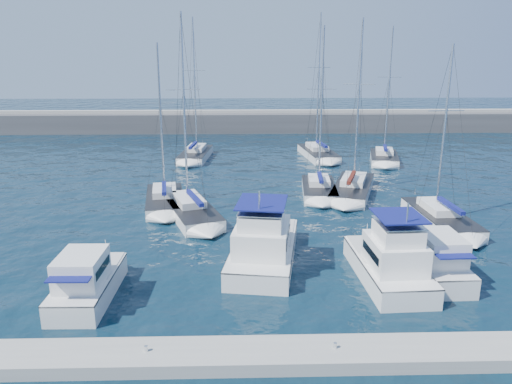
{
  "coord_description": "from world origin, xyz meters",
  "views": [
    {
      "loc": [
        -3.89,
        -29.49,
        12.82
      ],
      "look_at": [
        -2.92,
        4.92,
        3.0
      ],
      "focal_mm": 35.0,
      "sensor_mm": 36.0,
      "label": 1
    }
  ],
  "objects_px": {
    "sailboat_mid_b": "(191,210)",
    "sailboat_mid_d": "(353,188)",
    "sailboat_back_b": "(318,153)",
    "sailboat_back_c": "(384,158)",
    "motor_yacht_stbd_outer": "(435,261)",
    "sailboat_mid_c": "(319,189)",
    "motor_yacht_port_outer": "(87,283)",
    "motor_yacht_stbd_inner": "(390,263)",
    "sailboat_mid_e": "(440,218)",
    "sailboat_back_a": "(196,154)",
    "sailboat_mid_a": "(165,200)",
    "motor_yacht_port_inner": "(263,246)"
  },
  "relations": [
    {
      "from": "motor_yacht_stbd_inner",
      "to": "sailboat_mid_b",
      "type": "xyz_separation_m",
      "value": [
        -12.54,
        12.09,
        -0.61
      ]
    },
    {
      "from": "sailboat_mid_a",
      "to": "sailboat_mid_b",
      "type": "bearing_deg",
      "value": -56.95
    },
    {
      "from": "motor_yacht_stbd_outer",
      "to": "sailboat_mid_b",
      "type": "relative_size",
      "value": 0.42
    },
    {
      "from": "sailboat_mid_b",
      "to": "sailboat_back_b",
      "type": "relative_size",
      "value": 0.91
    },
    {
      "from": "sailboat_back_b",
      "to": "sailboat_back_c",
      "type": "height_order",
      "value": "sailboat_back_b"
    },
    {
      "from": "motor_yacht_port_inner",
      "to": "motor_yacht_stbd_outer",
      "type": "xyz_separation_m",
      "value": [
        9.93,
        -2.14,
        -0.19
      ]
    },
    {
      "from": "sailboat_mid_c",
      "to": "sailboat_mid_e",
      "type": "height_order",
      "value": "sailboat_mid_c"
    },
    {
      "from": "sailboat_mid_c",
      "to": "sailboat_back_b",
      "type": "bearing_deg",
      "value": 86.89
    },
    {
      "from": "motor_yacht_port_inner",
      "to": "sailboat_back_a",
      "type": "distance_m",
      "value": 32.14
    },
    {
      "from": "motor_yacht_port_outer",
      "to": "sailboat_mid_e",
      "type": "distance_m",
      "value": 25.91
    },
    {
      "from": "sailboat_mid_e",
      "to": "motor_yacht_stbd_outer",
      "type": "bearing_deg",
      "value": -116.13
    },
    {
      "from": "motor_yacht_stbd_outer",
      "to": "sailboat_mid_d",
      "type": "height_order",
      "value": "sailboat_mid_d"
    },
    {
      "from": "motor_yacht_port_inner",
      "to": "sailboat_mid_e",
      "type": "xyz_separation_m",
      "value": [
        13.78,
        6.85,
        -0.63
      ]
    },
    {
      "from": "sailboat_mid_c",
      "to": "sailboat_mid_d",
      "type": "relative_size",
      "value": 0.96
    },
    {
      "from": "sailboat_mid_d",
      "to": "sailboat_back_a",
      "type": "relative_size",
      "value": 0.94
    },
    {
      "from": "motor_yacht_port_outer",
      "to": "sailboat_back_b",
      "type": "height_order",
      "value": "sailboat_back_b"
    },
    {
      "from": "motor_yacht_stbd_inner",
      "to": "sailboat_mid_b",
      "type": "distance_m",
      "value": 17.43
    },
    {
      "from": "sailboat_mid_a",
      "to": "sailboat_mid_e",
      "type": "bearing_deg",
      "value": -22.18
    },
    {
      "from": "motor_yacht_stbd_inner",
      "to": "sailboat_mid_c",
      "type": "bearing_deg",
      "value": 91.55
    },
    {
      "from": "motor_yacht_port_inner",
      "to": "sailboat_back_b",
      "type": "distance_m",
      "value": 32.76
    },
    {
      "from": "sailboat_mid_e",
      "to": "sailboat_back_b",
      "type": "relative_size",
      "value": 0.78
    },
    {
      "from": "motor_yacht_port_outer",
      "to": "sailboat_mid_b",
      "type": "relative_size",
      "value": 0.41
    },
    {
      "from": "sailboat_mid_c",
      "to": "sailboat_back_b",
      "type": "relative_size",
      "value": 0.87
    },
    {
      "from": "sailboat_mid_d",
      "to": "sailboat_back_c",
      "type": "distance_m",
      "value": 14.85
    },
    {
      "from": "sailboat_mid_a",
      "to": "sailboat_mid_c",
      "type": "height_order",
      "value": "sailboat_mid_c"
    },
    {
      "from": "sailboat_mid_d",
      "to": "sailboat_back_c",
      "type": "height_order",
      "value": "sailboat_mid_d"
    },
    {
      "from": "sailboat_back_a",
      "to": "motor_yacht_port_outer",
      "type": "bearing_deg",
      "value": -88.71
    },
    {
      "from": "sailboat_mid_d",
      "to": "sailboat_back_b",
      "type": "relative_size",
      "value": 0.91
    },
    {
      "from": "motor_yacht_stbd_inner",
      "to": "sailboat_back_b",
      "type": "distance_m",
      "value": 34.51
    },
    {
      "from": "motor_yacht_port_outer",
      "to": "sailboat_mid_d",
      "type": "distance_m",
      "value": 27.09
    },
    {
      "from": "motor_yacht_port_outer",
      "to": "motor_yacht_stbd_inner",
      "type": "xyz_separation_m",
      "value": [
        16.67,
        1.65,
        0.19
      ]
    },
    {
      "from": "motor_yacht_port_outer",
      "to": "motor_yacht_stbd_inner",
      "type": "bearing_deg",
      "value": 6.55
    },
    {
      "from": "motor_yacht_port_inner",
      "to": "motor_yacht_stbd_inner",
      "type": "bearing_deg",
      "value": -12.42
    },
    {
      "from": "motor_yacht_stbd_inner",
      "to": "sailboat_mid_b",
      "type": "height_order",
      "value": "sailboat_mid_b"
    },
    {
      "from": "sailboat_mid_e",
      "to": "sailboat_mid_c",
      "type": "bearing_deg",
      "value": 130.77
    },
    {
      "from": "sailboat_mid_a",
      "to": "sailboat_back_c",
      "type": "bearing_deg",
      "value": 26.8
    },
    {
      "from": "sailboat_mid_a",
      "to": "sailboat_back_a",
      "type": "distance_m",
      "value": 19.3
    },
    {
      "from": "motor_yacht_port_outer",
      "to": "sailboat_mid_b",
      "type": "xyz_separation_m",
      "value": [
        4.13,
        13.74,
        -0.42
      ]
    },
    {
      "from": "motor_yacht_port_outer",
      "to": "motor_yacht_port_inner",
      "type": "height_order",
      "value": "motor_yacht_port_inner"
    },
    {
      "from": "motor_yacht_port_inner",
      "to": "sailboat_back_a",
      "type": "bearing_deg",
      "value": 111.3
    },
    {
      "from": "motor_yacht_stbd_outer",
      "to": "sailboat_mid_c",
      "type": "xyz_separation_m",
      "value": [
        -4.17,
        17.36,
        -0.4
      ]
    },
    {
      "from": "sailboat_mid_c",
      "to": "sailboat_back_a",
      "type": "distance_m",
      "value": 20.55
    },
    {
      "from": "sailboat_mid_e",
      "to": "motor_yacht_port_outer",
      "type": "bearing_deg",
      "value": -157.2
    },
    {
      "from": "motor_yacht_stbd_inner",
      "to": "sailboat_mid_a",
      "type": "xyz_separation_m",
      "value": [
        -14.99,
        14.85,
        -0.62
      ]
    },
    {
      "from": "motor_yacht_stbd_outer",
      "to": "sailboat_mid_d",
      "type": "xyz_separation_m",
      "value": [
        -1.01,
        17.54,
        -0.42
      ]
    },
    {
      "from": "sailboat_mid_c",
      "to": "sailboat_mid_d",
      "type": "xyz_separation_m",
      "value": [
        3.16,
        0.18,
        -0.02
      ]
    },
    {
      "from": "sailboat_mid_b",
      "to": "sailboat_mid_d",
      "type": "relative_size",
      "value": 1.0
    },
    {
      "from": "sailboat_back_c",
      "to": "sailboat_back_b",
      "type": "bearing_deg",
      "value": 170.75
    },
    {
      "from": "motor_yacht_port_outer",
      "to": "sailboat_mid_a",
      "type": "distance_m",
      "value": 16.59
    },
    {
      "from": "sailboat_mid_c",
      "to": "motor_yacht_port_outer",
      "type": "bearing_deg",
      "value": -122.92
    }
  ]
}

